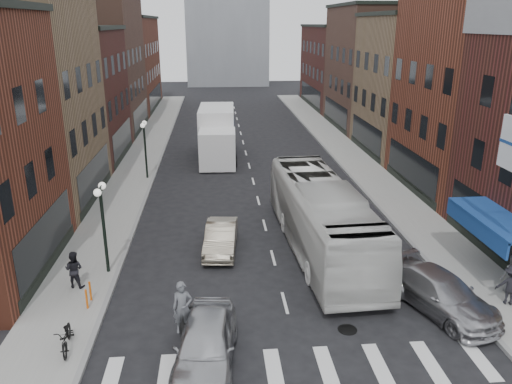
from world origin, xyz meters
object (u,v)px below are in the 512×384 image
bike_rack (89,295)px  streetlamp_far (145,139)px  box_truck (217,135)px  sedan_left_near (206,344)px  sedan_left_far (221,238)px  parked_bicycle (67,337)px  transit_bus (321,217)px  ped_right_a (511,285)px  motorcycle_rider (183,317)px  ped_left_solo (74,269)px  streetlamp_near (102,212)px  curb_car (441,293)px

bike_rack → streetlamp_far: bearing=89.3°
box_truck → sedan_left_near: (-0.64, -26.04, -1.15)m
streetlamp_far → sedan_left_far: (4.98, -12.00, -2.23)m
parked_bicycle → streetlamp_far: bearing=80.1°
transit_bus → ped_right_a: size_ratio=7.67×
motorcycle_rider → ped_left_solo: motorcycle_rider is taller
parked_bicycle → ped_right_a: size_ratio=1.08×
streetlamp_far → bike_rack: size_ratio=5.14×
sedan_left_near → sedan_left_far: bearing=91.3°
streetlamp_near → sedan_left_near: 8.13m
motorcycle_rider → transit_bus: bearing=43.4°
box_truck → curb_car: box_truck is taller
transit_bus → sedan_left_near: size_ratio=2.62×
curb_car → ped_right_a: (2.74, 0.00, 0.22)m
bike_rack → ped_left_solo: bearing=121.2°
ped_right_a → streetlamp_far: bearing=-26.7°
box_truck → ped_left_solo: 21.66m
ped_left_solo → sedan_left_far: bearing=-138.5°
box_truck → sedan_left_far: size_ratio=2.23×
motorcycle_rider → sedan_left_near: (0.75, -1.07, -0.35)m
sedan_left_far → ped_right_a: ped_right_a is taller
bike_rack → parked_bicycle: parked_bicycle is taller
streetlamp_far → sedan_left_near: (4.35, -20.53, -2.11)m
sedan_left_far → curb_car: (8.28, -6.00, 0.05)m
streetlamp_near → sedan_left_far: size_ratio=1.00×
streetlamp_near → motorcycle_rider: streetlamp_near is taller
streetlamp_near → transit_bus: bearing=9.8°
box_truck → transit_bus: (4.79, -17.82, -0.24)m
streetlamp_near → curb_car: streetlamp_near is taller
streetlamp_far → ped_right_a: streetlamp_far is taller
streetlamp_near → bike_rack: size_ratio=5.14×
sedan_left_far → ped_left_solo: (-6.05, -3.26, 0.26)m
streetlamp_far → bike_rack: bearing=-90.7°
sedan_left_near → ped_right_a: size_ratio=2.92×
streetlamp_near → sedan_left_near: bearing=-56.3°
box_truck → curb_car: 24.95m
parked_bicycle → ped_right_a: ped_right_a is taller
sedan_left_near → sedan_left_far: size_ratio=1.14×
sedan_left_far → parked_bicycle: (-5.24, -7.48, -0.07)m
streetlamp_far → parked_bicycle: 19.61m
ped_left_solo → ped_right_a: size_ratio=0.98×
sedan_left_near → ped_left_solo: 7.56m
bike_rack → box_truck: size_ratio=0.09×
streetlamp_far → sedan_left_far: streetlamp_far is taller
sedan_left_near → curb_car: bearing=21.4°
bike_rack → transit_bus: 10.96m
streetlamp_far → motorcycle_rider: streetlamp_far is taller
box_truck → curb_car: (8.27, -23.51, -1.23)m
box_truck → sedan_left_near: box_truck is taller
bike_rack → sedan_left_far: size_ratio=0.19×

